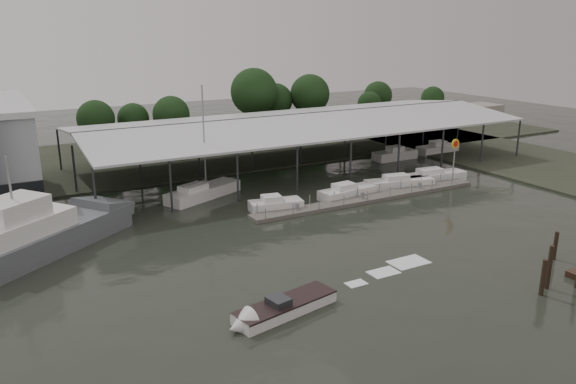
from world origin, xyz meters
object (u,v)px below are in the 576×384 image
grey_trawler (31,238)px  speedboat_underway (278,310)px  white_sailboat (202,192)px  shell_fuel_sign (455,153)px

grey_trawler → speedboat_underway: 22.33m
grey_trawler → white_sailboat: size_ratio=1.50×
speedboat_underway → white_sailboat: bearing=-111.6°
grey_trawler → speedboat_underway: grey_trawler is taller
white_sailboat → speedboat_underway: white_sailboat is taller
shell_fuel_sign → grey_trawler: size_ratio=0.30×
white_sailboat → speedboat_underway: bearing=-124.9°
grey_trawler → white_sailboat: white_sailboat is taller
grey_trawler → shell_fuel_sign: bearing=-37.2°
shell_fuel_sign → white_sailboat: white_sailboat is taller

